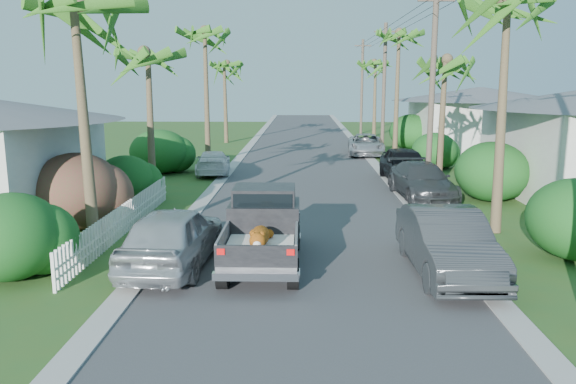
{
  "coord_description": "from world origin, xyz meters",
  "views": [
    {
      "loc": [
        -0.15,
        -12.45,
        4.89
      ],
      "look_at": [
        -0.61,
        5.5,
        1.4
      ],
      "focal_mm": 35.0,
      "sensor_mm": 36.0,
      "label": 1
    }
  ],
  "objects_px": {
    "palm_l_c": "(205,31)",
    "utility_pole_c": "(384,87)",
    "pickup_truck": "(264,225)",
    "palm_l_a": "(76,5)",
    "palm_r_b": "(445,60)",
    "parked_car_rf": "(405,165)",
    "palm_l_b": "(147,53)",
    "parked_car_rm": "(422,181)",
    "parked_car_rd": "(366,145)",
    "parked_car_ln": "(173,237)",
    "parked_car_lf": "(213,163)",
    "parked_car_rn": "(447,243)",
    "house_right_far": "(478,121)",
    "palm_l_d": "(224,64)",
    "palm_r_d": "(376,62)",
    "palm_r_c": "(399,33)",
    "palm_r_a": "(510,0)",
    "utility_pole_d": "(362,86)",
    "utility_pole_b": "(432,90)"
  },
  "relations": [
    {
      "from": "parked_car_rn",
      "to": "house_right_far",
      "type": "distance_m",
      "value": 29.95
    },
    {
      "from": "parked_car_rd",
      "to": "parked_car_ln",
      "type": "distance_m",
      "value": 25.42
    },
    {
      "from": "parked_car_rf",
      "to": "parked_car_lf",
      "type": "relative_size",
      "value": 1.14
    },
    {
      "from": "palm_r_b",
      "to": "house_right_far",
      "type": "distance_m",
      "value": 16.75
    },
    {
      "from": "parked_car_ln",
      "to": "palm_l_b",
      "type": "xyz_separation_m",
      "value": [
        -3.2,
        10.02,
        5.31
      ]
    },
    {
      "from": "parked_car_lf",
      "to": "house_right_far",
      "type": "xyz_separation_m",
      "value": [
        18.0,
        12.33,
        1.49
      ]
    },
    {
      "from": "palm_r_a",
      "to": "utility_pole_c",
      "type": "xyz_separation_m",
      "value": [
        -0.7,
        22.0,
        -2.82
      ]
    },
    {
      "from": "parked_car_rm",
      "to": "utility_pole_b",
      "type": "bearing_deg",
      "value": 63.86
    },
    {
      "from": "parked_car_rm",
      "to": "palm_r_c",
      "type": "height_order",
      "value": "palm_r_c"
    },
    {
      "from": "parked_car_rn",
      "to": "palm_l_d",
      "type": "relative_size",
      "value": 0.65
    },
    {
      "from": "parked_car_rm",
      "to": "palm_r_d",
      "type": "xyz_separation_m",
      "value": [
        1.5,
        28.56,
        5.99
      ]
    },
    {
      "from": "utility_pole_b",
      "to": "utility_pole_c",
      "type": "bearing_deg",
      "value": 90.0
    },
    {
      "from": "palm_l_b",
      "to": "utility_pole_b",
      "type": "bearing_deg",
      "value": 4.61
    },
    {
      "from": "palm_l_d",
      "to": "palm_r_a",
      "type": "bearing_deg",
      "value": -65.43
    },
    {
      "from": "parked_car_rf",
      "to": "palm_r_d",
      "type": "bearing_deg",
      "value": 84.54
    },
    {
      "from": "palm_l_b",
      "to": "palm_r_c",
      "type": "xyz_separation_m",
      "value": [
        13.0,
        14.0,
        1.96
      ]
    },
    {
      "from": "palm_l_b",
      "to": "palm_r_a",
      "type": "relative_size",
      "value": 0.85
    },
    {
      "from": "parked_car_ln",
      "to": "palm_l_d",
      "type": "height_order",
      "value": "palm_l_d"
    },
    {
      "from": "pickup_truck",
      "to": "palm_r_a",
      "type": "distance_m",
      "value": 10.43
    },
    {
      "from": "parked_car_rn",
      "to": "palm_r_d",
      "type": "height_order",
      "value": "palm_r_d"
    },
    {
      "from": "utility_pole_b",
      "to": "utility_pole_c",
      "type": "xyz_separation_m",
      "value": [
        0.0,
        15.0,
        0.0
      ]
    },
    {
      "from": "palm_l_a",
      "to": "palm_l_d",
      "type": "distance_m",
      "value": 31.01
    },
    {
      "from": "utility_pole_c",
      "to": "palm_l_b",
      "type": "bearing_deg",
      "value": -127.78
    },
    {
      "from": "parked_car_rd",
      "to": "palm_l_b",
      "type": "distance_m",
      "value": 18.76
    },
    {
      "from": "pickup_truck",
      "to": "parked_car_ln",
      "type": "height_order",
      "value": "pickup_truck"
    },
    {
      "from": "parked_car_lf",
      "to": "palm_r_c",
      "type": "xyz_separation_m",
      "value": [
        11.2,
        8.33,
        7.47
      ]
    },
    {
      "from": "parked_car_rf",
      "to": "parked_car_ln",
      "type": "xyz_separation_m",
      "value": [
        -8.6,
        -13.57,
        -0.01
      ]
    },
    {
      "from": "pickup_truck",
      "to": "palm_l_d",
      "type": "bearing_deg",
      "value": 99.58
    },
    {
      "from": "palm_r_c",
      "to": "house_right_far",
      "type": "distance_m",
      "value": 9.9
    },
    {
      "from": "parked_car_rn",
      "to": "parked_car_rd",
      "type": "bearing_deg",
      "value": 87.32
    },
    {
      "from": "parked_car_rm",
      "to": "palm_r_c",
      "type": "bearing_deg",
      "value": 80.22
    },
    {
      "from": "palm_l_a",
      "to": "utility_pole_d",
      "type": "xyz_separation_m",
      "value": [
        11.8,
        40.0,
        -2.33
      ]
    },
    {
      "from": "parked_car_rd",
      "to": "parked_car_ln",
      "type": "bearing_deg",
      "value": -104.2
    },
    {
      "from": "palm_l_c",
      "to": "utility_pole_c",
      "type": "height_order",
      "value": "palm_l_c"
    },
    {
      "from": "parked_car_rn",
      "to": "palm_r_b",
      "type": "xyz_separation_m",
      "value": [
        3.0,
        13.41,
        5.12
      ]
    },
    {
      "from": "pickup_truck",
      "to": "palm_l_a",
      "type": "xyz_separation_m",
      "value": [
        -4.99,
        0.37,
        5.92
      ]
    },
    {
      "from": "palm_l_d",
      "to": "utility_pole_b",
      "type": "height_order",
      "value": "utility_pole_b"
    },
    {
      "from": "parked_car_lf",
      "to": "utility_pole_d",
      "type": "distance_m",
      "value": 27.75
    },
    {
      "from": "parked_car_lf",
      "to": "palm_l_a",
      "type": "xyz_separation_m",
      "value": [
        -1.2,
        -14.67,
        6.3
      ]
    },
    {
      "from": "palm_l_c",
      "to": "palm_r_b",
      "type": "bearing_deg",
      "value": -29.05
    },
    {
      "from": "parked_car_ln",
      "to": "utility_pole_b",
      "type": "relative_size",
      "value": 0.55
    },
    {
      "from": "palm_r_b",
      "to": "parked_car_rf",
      "type": "bearing_deg",
      "value": 160.99
    },
    {
      "from": "house_right_far",
      "to": "utility_pole_b",
      "type": "height_order",
      "value": "utility_pole_b"
    },
    {
      "from": "parked_car_rd",
      "to": "utility_pole_d",
      "type": "bearing_deg",
      "value": 89.07
    },
    {
      "from": "utility_pole_b",
      "to": "palm_r_d",
      "type": "bearing_deg",
      "value": 88.09
    },
    {
      "from": "parked_car_rn",
      "to": "palm_l_b",
      "type": "bearing_deg",
      "value": 133.75
    },
    {
      "from": "palm_l_a",
      "to": "palm_l_d",
      "type": "height_order",
      "value": "palm_l_a"
    },
    {
      "from": "pickup_truck",
      "to": "utility_pole_d",
      "type": "bearing_deg",
      "value": 80.43
    },
    {
      "from": "palm_l_b",
      "to": "parked_car_rm",
      "type": "bearing_deg",
      "value": -2.7
    },
    {
      "from": "palm_l_a",
      "to": "utility_pole_b",
      "type": "relative_size",
      "value": 0.91
    }
  ]
}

